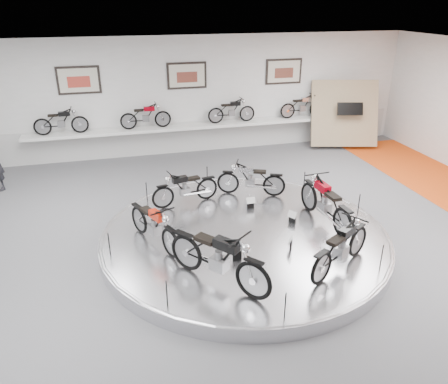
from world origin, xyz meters
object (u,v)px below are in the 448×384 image
object	(u,v)px
bike_b	(251,179)
bike_d	(154,224)
shelf	(190,127)
bike_f	(341,247)
bike_a	(325,202)
display_platform	(244,237)
bike_c	(185,188)
bike_e	(218,257)

from	to	relation	value
bike_b	bike_d	bearing A→B (deg)	58.36
shelf	bike_d	xyz separation A→B (m)	(-2.01, -6.43, -0.23)
shelf	bike_f	bearing A→B (deg)	-80.90
bike_a	bike_b	distance (m)	2.28
display_platform	bike_c	distance (m)	2.13
display_platform	bike_e	size ratio (longest dim) A/B	3.36
display_platform	bike_c	world-z (taller)	bike_c
bike_b	bike_f	size ratio (longest dim) A/B	0.92
bike_b	bike_e	distance (m)	4.03
bike_b	bike_c	size ratio (longest dim) A/B	1.02
bike_e	bike_f	size ratio (longest dim) A/B	1.14
bike_c	bike_e	world-z (taller)	bike_e
bike_a	bike_b	bearing A→B (deg)	25.69
shelf	bike_c	xyz separation A→B (m)	(-1.01, -4.63, -0.26)
bike_a	bike_d	bearing A→B (deg)	84.75
bike_d	bike_f	xyz separation A→B (m)	(3.33, -1.85, 0.02)
bike_d	bike_f	distance (m)	3.81
shelf	bike_f	world-z (taller)	bike_f
bike_b	bike_f	xyz separation A→B (m)	(0.57, -3.75, 0.04)
bike_c	bike_f	xyz separation A→B (m)	(2.34, -3.65, 0.05)
display_platform	shelf	distance (m)	6.46
display_platform	bike_e	world-z (taller)	bike_e
shelf	display_platform	bearing A→B (deg)	-90.00
display_platform	shelf	world-z (taller)	shelf
bike_a	bike_c	world-z (taller)	bike_a
display_platform	shelf	bearing A→B (deg)	90.00
bike_c	bike_e	distance (m)	3.50
bike_b	bike_f	distance (m)	3.80
bike_a	bike_e	world-z (taller)	bike_e
bike_e	bike_f	distance (m)	2.38
bike_a	bike_b	xyz separation A→B (m)	(-1.14, 1.98, -0.09)
display_platform	bike_f	bearing A→B (deg)	-54.78
bike_a	bike_f	distance (m)	1.87
bike_d	shelf	bearing A→B (deg)	138.72
display_platform	bike_f	distance (m)	2.39
shelf	bike_c	distance (m)	4.74
bike_b	bike_f	bearing A→B (deg)	122.41
bike_a	bike_c	distance (m)	3.46
display_platform	bike_d	xyz separation A→B (m)	(-2.01, -0.03, 0.62)
bike_a	bike_f	size ratio (longest dim) A/B	1.11
bike_b	bike_c	distance (m)	1.77
bike_d	bike_f	bearing A→B (deg)	37.06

